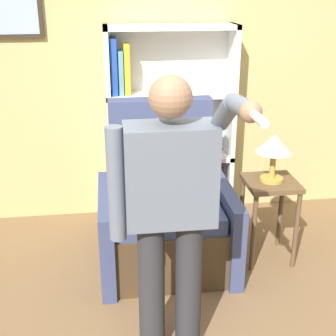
{
  "coord_description": "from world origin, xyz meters",
  "views": [
    {
      "loc": [
        -0.59,
        -2.03,
        2.03
      ],
      "look_at": [
        -0.24,
        0.6,
        0.97
      ],
      "focal_mm": 50.0,
      "sensor_mm": 36.0,
      "label": 1
    }
  ],
  "objects": [
    {
      "name": "wall_back",
      "position": [
        -0.01,
        2.03,
        1.4
      ],
      "size": [
        8.0,
        0.11,
        2.8
      ],
      "color": "tan",
      "rests_on": "ground_plane"
    },
    {
      "name": "bookcase",
      "position": [
        -0.15,
        1.87,
        0.84
      ],
      "size": [
        1.1,
        0.28,
        1.72
      ],
      "color": "white",
      "rests_on": "ground_plane"
    },
    {
      "name": "armchair",
      "position": [
        -0.19,
        1.11,
        0.38
      ],
      "size": [
        0.99,
        0.86,
        1.22
      ],
      "color": "#4C3823",
      "rests_on": "ground_plane"
    },
    {
      "name": "person_standing",
      "position": [
        -0.29,
        0.16,
        0.94
      ],
      "size": [
        0.62,
        0.78,
        1.62
      ],
      "color": "#2D2D33",
      "rests_on": "ground_plane"
    },
    {
      "name": "side_table",
      "position": [
        0.6,
        1.04,
        0.51
      ],
      "size": [
        0.38,
        0.38,
        0.66
      ],
      "color": "brown",
      "rests_on": "ground_plane"
    },
    {
      "name": "table_lamp",
      "position": [
        0.6,
        1.04,
        0.93
      ],
      "size": [
        0.27,
        0.27,
        0.36
      ],
      "color": "gold",
      "rests_on": "side_table"
    }
  ]
}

